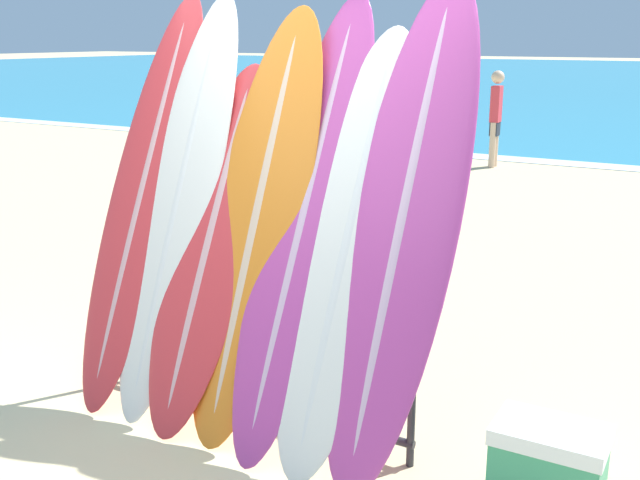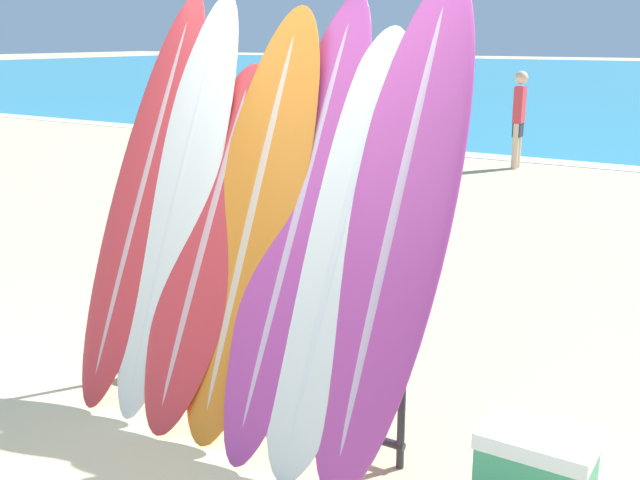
{
  "view_description": "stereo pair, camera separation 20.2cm",
  "coord_description": "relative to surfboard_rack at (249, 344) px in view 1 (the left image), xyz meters",
  "views": [
    {
      "loc": [
        2.18,
        -2.59,
        2.11
      ],
      "look_at": [
        -0.04,
        1.36,
        0.87
      ],
      "focal_mm": 42.0,
      "sensor_mm": 36.0,
      "label": 1
    },
    {
      "loc": [
        2.35,
        -2.49,
        2.11
      ],
      "look_at": [
        -0.04,
        1.36,
        0.87
      ],
      "focal_mm": 42.0,
      "sensor_mm": 36.0,
      "label": 2
    }
  ],
  "objects": [
    {
      "name": "surfboard_rack",
      "position": [
        0.0,
        0.0,
        0.0
      ],
      "size": [
        1.98,
        0.04,
        0.85
      ],
      "color": "#28282D",
      "rests_on": "ground_plane"
    },
    {
      "name": "surfboard_slot_5",
      "position": [
        0.56,
        0.1,
        0.63
      ],
      "size": [
        0.56,
        1.17,
        2.18
      ],
      "color": "silver",
      "rests_on": "ground_plane"
    },
    {
      "name": "ground_plane",
      "position": [
        0.04,
        -0.56,
        -0.46
      ],
      "size": [
        160.0,
        160.0,
        0.0
      ],
      "primitive_type": "plane",
      "color": "beige"
    },
    {
      "name": "cooler_box",
      "position": [
        1.65,
        -0.03,
        -0.25
      ],
      "size": [
        0.5,
        0.33,
        0.42
      ],
      "color": "#389366",
      "rests_on": "ground_plane"
    },
    {
      "name": "surfboard_slot_1",
      "position": [
        -0.55,
        0.13,
        0.72
      ],
      "size": [
        0.5,
        1.1,
        2.37
      ],
      "color": "silver",
      "rests_on": "ground_plane"
    },
    {
      "name": "surfboard_slot_2",
      "position": [
        -0.27,
        0.04,
        0.52
      ],
      "size": [
        0.56,
        1.03,
        1.97
      ],
      "color": "red",
      "rests_on": "ground_plane"
    },
    {
      "name": "person_near_water",
      "position": [
        -1.53,
        6.09,
        0.52
      ],
      "size": [
        0.31,
        0.28,
        1.8
      ],
      "rotation": [
        0.0,
        0.0,
        0.53
      ],
      "color": "tan",
      "rests_on": "ground_plane"
    },
    {
      "name": "surfboard_slot_6",
      "position": [
        0.84,
        0.15,
        0.76
      ],
      "size": [
        0.58,
        1.26,
        2.44
      ],
      "color": "#B23D8E",
      "rests_on": "ground_plane"
    },
    {
      "name": "person_mid_beach",
      "position": [
        -1.31,
        9.04,
        0.4
      ],
      "size": [
        0.21,
        0.27,
        1.57
      ],
      "rotation": [
        0.0,
        0.0,
        4.73
      ],
      "color": "beige",
      "rests_on": "ground_plane"
    },
    {
      "name": "surfboard_slot_0",
      "position": [
        -0.83,
        0.13,
        0.73
      ],
      "size": [
        0.5,
        1.16,
        2.37
      ],
      "color": "red",
      "rests_on": "ground_plane"
    },
    {
      "name": "surfboard_slot_4",
      "position": [
        0.27,
        0.15,
        0.72
      ],
      "size": [
        0.51,
        1.28,
        2.36
      ],
      "color": "#B23D8E",
      "rests_on": "ground_plane"
    },
    {
      "name": "surfboard_slot_3",
      "position": [
        -0.01,
        0.11,
        0.68
      ],
      "size": [
        0.59,
        1.07,
        2.29
      ],
      "color": "orange",
      "rests_on": "ground_plane"
    }
  ]
}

